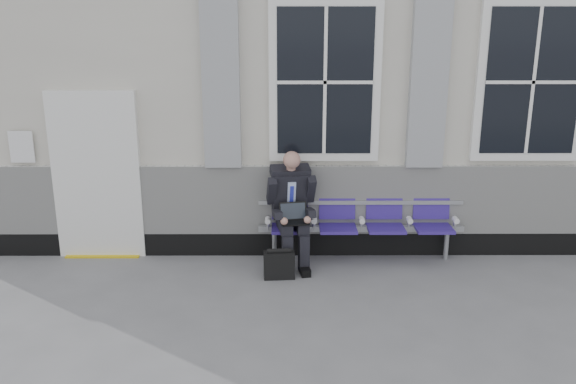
{
  "coord_description": "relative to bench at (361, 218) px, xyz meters",
  "views": [
    {
      "loc": [
        -2.62,
        -6.31,
        3.28
      ],
      "look_at": [
        -2.6,
        0.9,
        1.03
      ],
      "focal_mm": 40.0,
      "sensor_mm": 36.0,
      "label": 1
    }
  ],
  "objects": [
    {
      "name": "bench",
      "position": [
        0.0,
        0.0,
        0.0
      ],
      "size": [
        2.6,
        0.47,
        0.91
      ],
      "color": "#9EA0A3",
      "rests_on": "ground"
    },
    {
      "name": "briefcase",
      "position": [
        -1.03,
        -0.59,
        -0.38
      ],
      "size": [
        0.38,
        0.18,
        0.38
      ],
      "color": "black",
      "rests_on": "ground"
    },
    {
      "name": "businessman",
      "position": [
        -0.88,
        -0.14,
        0.23
      ],
      "size": [
        0.62,
        0.84,
        1.45
      ],
      "color": "black",
      "rests_on": "ground"
    },
    {
      "name": "ground",
      "position": [
        1.67,
        -1.32,
        -0.55
      ],
      "size": [
        70.0,
        70.0,
        0.0
      ],
      "primitive_type": "plane",
      "color": "slate",
      "rests_on": "ground"
    },
    {
      "name": "station_building",
      "position": [
        1.65,
        2.15,
        1.67
      ],
      "size": [
        14.4,
        4.4,
        4.49
      ],
      "color": "beige",
      "rests_on": "ground"
    }
  ]
}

